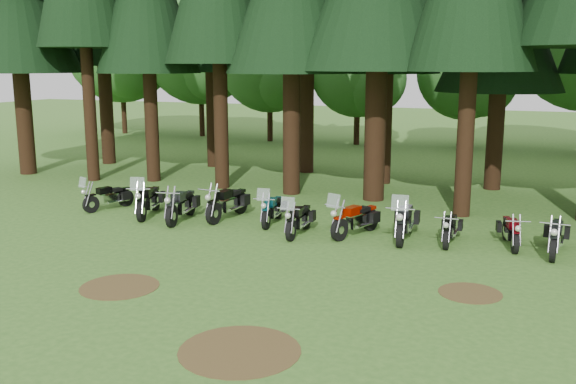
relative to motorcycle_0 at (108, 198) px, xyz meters
name	(u,v)px	position (x,y,z in m)	size (l,w,h in m)	color
ground	(274,276)	(8.12, -4.45, -0.43)	(120.00, 120.00, 0.00)	#386824
decid_0	(123,50)	(-13.98, 20.81, 5.47)	(8.00, 7.78, 10.00)	#321D10
decid_1	(203,51)	(-7.86, 21.31, 5.41)	(7.91, 7.69, 9.88)	#321D10
decid_2	(273,64)	(-2.31, 20.32, 4.53)	(6.72, 6.53, 8.40)	#321D10
decid_3	(361,72)	(3.41, 20.68, 4.09)	(6.12, 5.95, 7.65)	#321D10
decid_4	(470,74)	(9.70, 21.87, 3.94)	(5.93, 5.76, 7.41)	#321D10
dirt_patch_0	(120,287)	(5.12, -6.45, -0.42)	(1.80, 1.80, 0.01)	#4C3D1E
dirt_patch_1	(470,293)	(12.62, -3.95, -0.42)	(1.40, 1.40, 0.01)	#4C3D1E
dirt_patch_2	(240,351)	(9.12, -8.45, -0.42)	(2.20, 2.20, 0.01)	#4C3D1E
motorcycle_0	(108,198)	(0.00, 0.00, 0.00)	(0.94, 1.97, 1.27)	black
motorcycle_1	(148,201)	(1.84, -0.30, 0.08)	(1.01, 2.38, 1.52)	black
motorcycle_2	(181,206)	(3.21, -0.49, 0.07)	(0.57, 2.37, 0.97)	black
motorcycle_3	(228,204)	(4.48, 0.32, 0.08)	(0.41, 2.42, 0.98)	black
motorcycle_4	(272,210)	(6.09, 0.22, 0.02)	(0.55, 2.13, 1.33)	black
motorcycle_5	(299,220)	(7.34, -0.71, 0.02)	(0.41, 2.13, 1.34)	black
motorcycle_6	(355,220)	(8.93, -0.20, 0.05)	(1.05, 2.21, 1.43)	black
motorcycle_7	(404,222)	(10.37, -0.10, 0.09)	(0.53, 2.47, 1.55)	black
motorcycle_8	(450,229)	(11.64, -0.01, -0.02)	(0.27, 1.95, 0.79)	black
motorcycle_9	(511,232)	(13.26, 0.28, -0.02)	(0.55, 1.95, 0.80)	black
motorcycle_10	(555,237)	(14.40, -0.05, 0.04)	(0.37, 2.23, 0.91)	black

